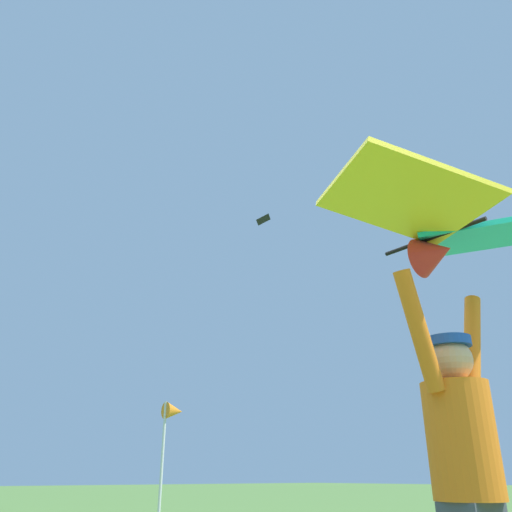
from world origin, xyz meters
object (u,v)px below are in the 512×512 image
kite_flyer_person (467,475)px  distant_kite_black_low_left (263,219)px  marker_flag (172,421)px  held_stunt_kite (443,229)px

kite_flyer_person → distant_kite_black_low_left: size_ratio=4.12×
kite_flyer_person → marker_flag: 5.55m
kite_flyer_person → marker_flag: bearing=74.1°
kite_flyer_person → distant_kite_black_low_left: bearing=54.4°
distant_kite_black_low_left → held_stunt_kite: bearing=-125.3°
kite_flyer_person → marker_flag: kite_flyer_person is taller
held_stunt_kite → distant_kite_black_low_left: distant_kite_black_low_left is taller
distant_kite_black_low_left → marker_flag: bearing=-142.2°
held_stunt_kite → distant_kite_black_low_left: (6.61, 9.31, 5.83)m
distant_kite_black_low_left → marker_flag: (-5.11, -3.95, -6.41)m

